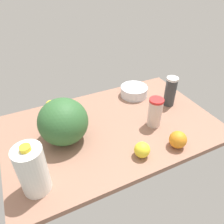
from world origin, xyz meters
TOP-DOWN VIEW (x-y plane):
  - countertop at (0.00, 0.00)cm, footprint 120.00×76.00cm
  - shaker_bottle at (43.11, 4.04)cm, footprint 7.31×7.31cm
  - milk_jug at (-46.15, -22.96)cm, footprint 11.74×11.74cm
  - mixing_bowl at (28.17, 23.25)cm, footprint 18.40×18.40cm
  - tumbler_cup at (22.28, -9.16)cm, footprint 8.07×8.07cm
  - watermelon at (-26.94, 0.96)cm, footprint 25.43×25.43cm
  - orange_loose at (23.05, -29.01)cm, footprint 8.96×8.96cm
  - lemon_far_back at (-27.62, 31.08)cm, footprint 6.77×6.77cm
  - lemon_by_jug at (3.24, -26.68)cm, footprint 7.85×7.85cm

SIDE VIEW (x-z plane):
  - countertop at x=0.00cm, z-range 0.00..3.00cm
  - mixing_bowl at x=28.17cm, z-range 3.00..9.76cm
  - lemon_far_back at x=-27.62cm, z-range 3.00..9.77cm
  - lemon_by_jug at x=3.24cm, z-range 3.00..10.85cm
  - orange_loose at x=23.05cm, z-range 3.00..11.96cm
  - tumbler_cup at x=22.28cm, z-range 3.04..20.43cm
  - shaker_bottle at x=43.11cm, z-range 3.04..22.38cm
  - milk_jug at x=-46.15cm, z-range 2.22..26.85cm
  - watermelon at x=-26.94cm, z-range 3.00..26.98cm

